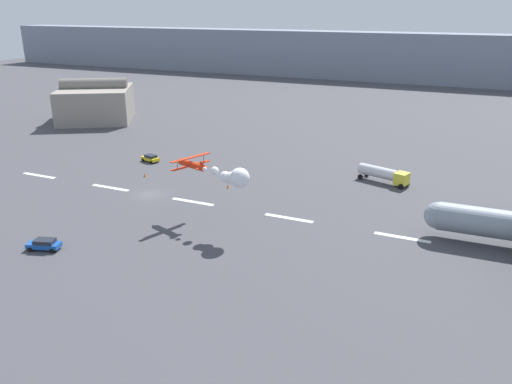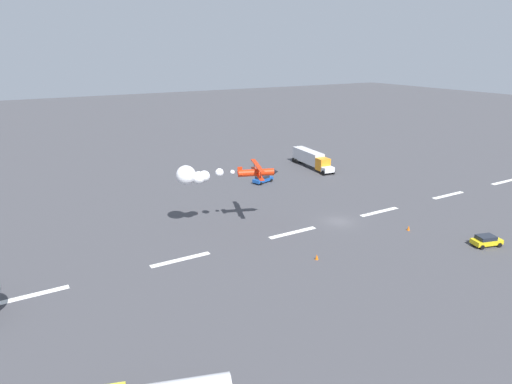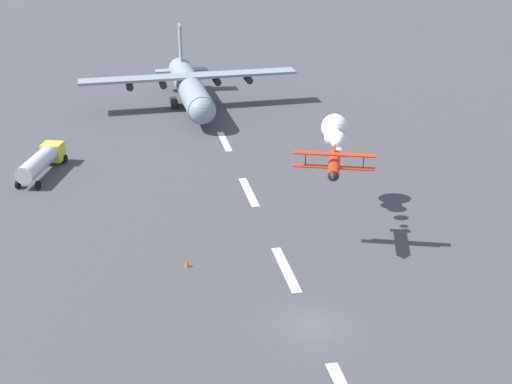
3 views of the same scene
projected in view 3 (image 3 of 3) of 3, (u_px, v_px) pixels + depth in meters
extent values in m
plane|color=#424247|center=(313.00, 325.00, 51.65)|extent=(440.00, 440.00, 0.00)
cube|color=white|center=(286.00, 269.00, 59.46)|extent=(8.00, 0.90, 0.01)
cube|color=white|center=(249.00, 192.00, 75.09)|extent=(8.00, 0.90, 0.01)
cube|color=white|center=(224.00, 141.00, 90.71)|extent=(8.00, 0.90, 0.01)
cylinder|color=gray|center=(190.00, 88.00, 104.14)|extent=(25.62, 4.65, 4.06)
sphere|color=gray|center=(202.00, 111.00, 92.78)|extent=(3.86, 3.86, 3.86)
cube|color=gray|center=(189.00, 76.00, 103.40)|extent=(3.99, 34.16, 0.40)
cylinder|color=black|center=(130.00, 86.00, 101.49)|extent=(2.42, 1.16, 1.10)
cylinder|color=black|center=(163.00, 84.00, 102.54)|extent=(2.42, 1.16, 1.10)
cylinder|color=black|center=(217.00, 81.00, 104.28)|extent=(2.42, 1.16, 1.10)
cylinder|color=black|center=(248.00, 79.00, 105.33)|extent=(2.42, 1.16, 1.10)
cube|color=gray|center=(180.00, 42.00, 111.63)|extent=(2.81, 0.36, 6.00)
cube|color=gray|center=(181.00, 70.00, 113.56)|extent=(2.21, 9.04, 0.24)
cube|color=black|center=(205.00, 101.00, 106.62)|extent=(3.22, 1.07, 1.20)
cube|color=black|center=(174.00, 103.00, 105.59)|extent=(3.22, 1.07, 1.20)
cylinder|color=red|center=(334.00, 165.00, 59.93)|extent=(5.39, 2.75, 1.04)
cube|color=red|center=(334.00, 167.00, 59.81)|extent=(3.08, 7.24, 0.12)
cube|color=red|center=(335.00, 154.00, 59.29)|extent=(3.08, 7.24, 0.12)
cylinder|color=black|center=(363.00, 162.00, 59.24)|extent=(0.08, 0.08, 1.26)
cylinder|color=black|center=(306.00, 159.00, 59.87)|extent=(0.08, 0.08, 1.26)
cube|color=red|center=(335.00, 151.00, 61.92)|extent=(0.69, 0.33, 1.10)
cube|color=red|center=(335.00, 155.00, 62.08)|extent=(1.23, 2.09, 0.08)
cone|color=black|center=(333.00, 178.00, 57.19)|extent=(0.95, 1.07, 0.89)
sphere|color=white|center=(339.00, 150.00, 62.97)|extent=(0.70, 0.70, 0.70)
sphere|color=white|center=(337.00, 142.00, 64.70)|extent=(1.22, 1.22, 1.22)
sphere|color=white|center=(337.00, 139.00, 66.90)|extent=(1.66, 1.66, 1.66)
sphere|color=white|center=(333.00, 137.00, 67.77)|extent=(1.87, 1.87, 1.87)
sphere|color=white|center=(335.00, 127.00, 69.17)|extent=(2.83, 2.83, 2.83)
cube|color=yellow|center=(53.00, 152.00, 82.46)|extent=(2.82, 2.95, 2.20)
cylinder|color=silver|center=(37.00, 164.00, 77.90)|extent=(7.88, 4.30, 2.10)
cylinder|color=black|center=(47.00, 158.00, 83.56)|extent=(1.05, 0.61, 1.00)
cylinder|color=black|center=(18.00, 184.00, 75.84)|extent=(1.05, 0.61, 1.00)
cylinder|color=black|center=(65.00, 158.00, 83.34)|extent=(1.05, 0.61, 1.00)
cylinder|color=black|center=(38.00, 185.00, 75.62)|extent=(1.05, 0.61, 1.00)
cone|color=orange|center=(187.00, 263.00, 59.70)|extent=(0.44, 0.44, 0.75)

